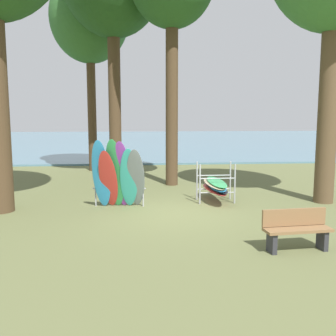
{
  "coord_description": "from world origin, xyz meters",
  "views": [
    {
      "loc": [
        -1.09,
        -10.9,
        2.84
      ],
      "look_at": [
        -0.06,
        1.4,
        1.1
      ],
      "focal_mm": 42.51,
      "sensor_mm": 36.0,
      "label": 1
    }
  ],
  "objects_px": {
    "leaning_board_pile": "(118,177)",
    "park_bench": "(296,229)",
    "board_storage_rack": "(216,185)",
    "tree_far_left_back": "(90,19)"
  },
  "relations": [
    {
      "from": "board_storage_rack",
      "to": "park_bench",
      "type": "distance_m",
      "value": 4.66
    },
    {
      "from": "tree_far_left_back",
      "to": "leaning_board_pile",
      "type": "relative_size",
      "value": 4.45
    },
    {
      "from": "board_storage_rack",
      "to": "tree_far_left_back",
      "type": "bearing_deg",
      "value": 122.23
    },
    {
      "from": "park_bench",
      "to": "board_storage_rack",
      "type": "bearing_deg",
      "value": 99.3
    },
    {
      "from": "board_storage_rack",
      "to": "leaning_board_pile",
      "type": "bearing_deg",
      "value": -166.71
    },
    {
      "from": "board_storage_rack",
      "to": "park_bench",
      "type": "xyz_separation_m",
      "value": [
        0.75,
        -4.6,
        -0.07
      ]
    },
    {
      "from": "tree_far_left_back",
      "to": "board_storage_rack",
      "type": "xyz_separation_m",
      "value": [
        4.59,
        -7.28,
        -6.64
      ]
    },
    {
      "from": "tree_far_left_back",
      "to": "park_bench",
      "type": "height_order",
      "value": "tree_far_left_back"
    },
    {
      "from": "park_bench",
      "to": "tree_far_left_back",
      "type": "bearing_deg",
      "value": 114.21
    },
    {
      "from": "leaning_board_pile",
      "to": "park_bench",
      "type": "xyz_separation_m",
      "value": [
        3.8,
        -3.88,
        -0.52
      ]
    }
  ]
}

